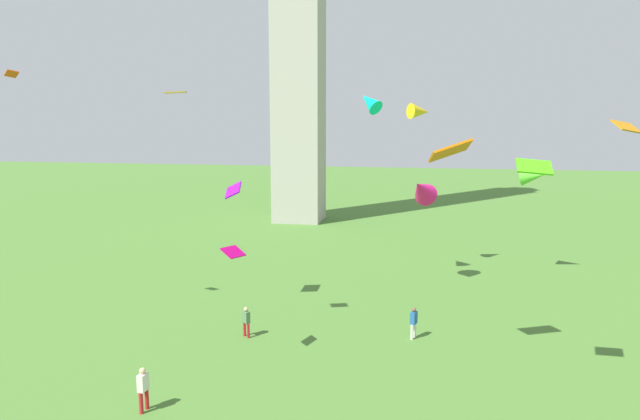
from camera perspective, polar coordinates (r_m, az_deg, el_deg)
person_0 at (r=30.47m, az=9.21°, el=-10.74°), size 0.39×0.49×1.65m
person_1 at (r=30.53m, az=-7.28°, el=-10.70°), size 0.47×0.45×1.60m
person_2 at (r=24.20m, az=-17.01°, el=-16.30°), size 0.31×0.55×1.77m
kite_flying_0 at (r=37.82m, az=9.98°, el=2.01°), size 2.22×2.91×2.29m
kite_flying_1 at (r=24.12m, az=27.92°, el=7.27°), size 1.13×1.07×0.54m
kite_flying_2 at (r=25.04m, az=12.70°, el=5.71°), size 1.81×1.63×1.09m
kite_flying_3 at (r=37.67m, az=4.89°, el=10.57°), size 2.03×1.92×1.66m
kite_flying_4 at (r=28.04m, az=-14.05°, el=11.17°), size 1.12×0.92×0.11m
kite_flying_5 at (r=26.28m, az=-8.54°, el=-4.10°), size 0.98×1.26×0.49m
kite_flying_6 at (r=34.10m, az=-8.54°, el=1.95°), size 1.15×1.31×0.94m
kite_flying_7 at (r=23.25m, az=20.33°, el=4.02°), size 1.31×0.84×0.59m
kite_flying_8 at (r=42.78m, az=20.25°, el=3.17°), size 2.09×1.67×1.45m
kite_flying_9 at (r=33.93m, az=-28.10°, el=11.75°), size 0.95×0.88×0.39m
kite_flying_10 at (r=41.06m, az=9.80°, el=9.54°), size 1.88×1.76×1.13m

